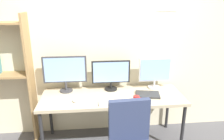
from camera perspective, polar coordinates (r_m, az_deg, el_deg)
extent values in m
cube|color=beige|center=(3.11, -0.66, 5.80)|extent=(4.32, 0.10, 2.60)
cube|color=tan|center=(2.90, 0.10, -7.27)|extent=(1.92, 0.68, 0.04)
cylinder|color=#262628|center=(2.90, -18.29, -16.76)|extent=(0.04, 0.04, 0.70)
cylinder|color=#262628|center=(3.06, 18.49, -14.80)|extent=(0.04, 0.04, 0.70)
cylinder|color=#262628|center=(3.38, -16.24, -11.19)|extent=(0.04, 0.04, 0.70)
cylinder|color=#262628|center=(3.52, 14.73, -9.84)|extent=(0.04, 0.04, 0.70)
cube|color=#9E7A4C|center=(3.14, -20.91, -2.65)|extent=(0.03, 0.28, 1.83)
cube|color=#9E7A4C|center=(3.25, -27.91, -1.25)|extent=(0.76, 0.28, 0.02)
cube|color=navy|center=(2.33, 4.64, -13.34)|extent=(0.44, 0.09, 0.48)
cylinder|color=#38383D|center=(3.09, -12.21, -5.43)|extent=(0.18, 0.18, 0.02)
cylinder|color=#38383D|center=(3.07, -12.30, -4.26)|extent=(0.03, 0.03, 0.12)
cube|color=#38383D|center=(2.99, -12.60, 0.14)|extent=(0.60, 0.03, 0.37)
cube|color=#8CB2F2|center=(2.97, -12.64, 0.04)|extent=(0.55, 0.01, 0.34)
cylinder|color=black|center=(3.08, -0.29, -5.09)|extent=(0.18, 0.18, 0.02)
cylinder|color=black|center=(3.06, -0.29, -4.17)|extent=(0.03, 0.03, 0.09)
cube|color=black|center=(2.99, -0.31, -0.49)|extent=(0.54, 0.03, 0.32)
cube|color=#8CB2F2|center=(2.98, -0.28, -0.60)|extent=(0.50, 0.01, 0.29)
cylinder|color=silver|center=(3.20, 11.22, -4.56)|extent=(0.18, 0.18, 0.02)
cylinder|color=silver|center=(3.18, 11.28, -3.65)|extent=(0.03, 0.03, 0.09)
cube|color=silver|center=(3.11, 11.50, 0.11)|extent=(0.46, 0.03, 0.35)
cube|color=#8CB2F2|center=(3.09, 11.59, 0.01)|extent=(0.43, 0.01, 0.31)
cube|color=silver|center=(2.68, 0.59, -8.79)|extent=(0.39, 0.13, 0.02)
ellipsoid|color=silver|center=(2.76, -9.92, -8.09)|extent=(0.06, 0.10, 0.03)
cube|color=#2D2D2D|center=(2.94, 9.55, -6.53)|extent=(0.35, 0.27, 0.02)
cylinder|color=red|center=(2.70, 6.50, -7.86)|extent=(0.08, 0.08, 0.09)
torus|color=red|center=(2.71, 7.33, -7.81)|extent=(0.06, 0.01, 0.06)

